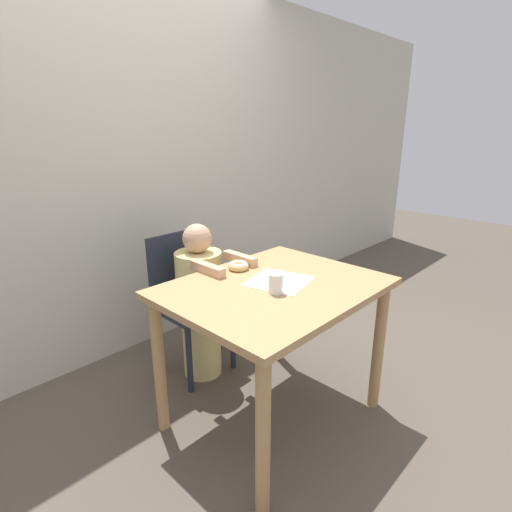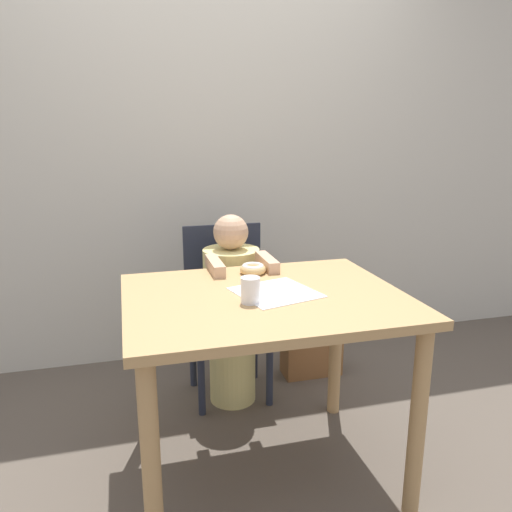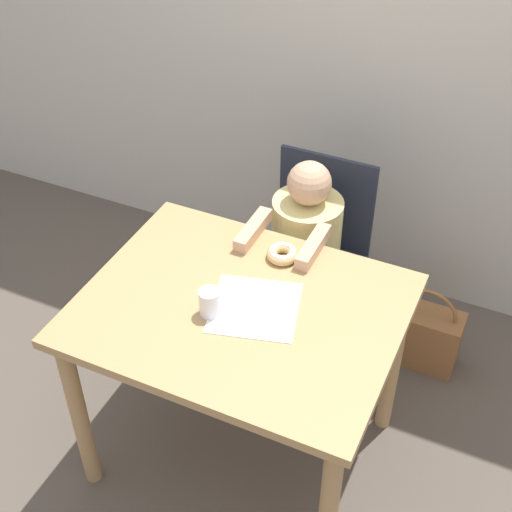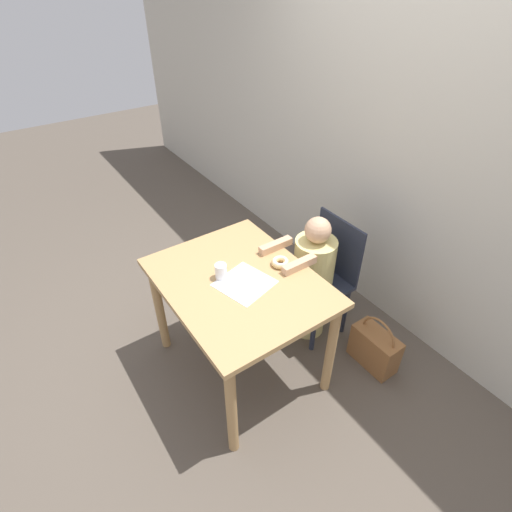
{
  "view_description": "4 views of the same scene",
  "coord_description": "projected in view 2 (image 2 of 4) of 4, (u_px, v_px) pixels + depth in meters",
  "views": [
    {
      "loc": [
        -1.38,
        -1.19,
        1.52
      ],
      "look_at": [
        -0.0,
        0.12,
        0.9
      ],
      "focal_mm": 28.0,
      "sensor_mm": 36.0,
      "label": 1
    },
    {
      "loc": [
        -0.5,
        -1.72,
        1.39
      ],
      "look_at": [
        -0.0,
        0.12,
        0.9
      ],
      "focal_mm": 35.0,
      "sensor_mm": 36.0,
      "label": 2
    },
    {
      "loc": [
        0.76,
        -1.52,
        2.39
      ],
      "look_at": [
        -0.0,
        0.12,
        0.9
      ],
      "focal_mm": 50.0,
      "sensor_mm": 36.0,
      "label": 3
    },
    {
      "loc": [
        1.51,
        -0.92,
        2.29
      ],
      "look_at": [
        -0.0,
        0.12,
        0.9
      ],
      "focal_mm": 28.0,
      "sensor_mm": 36.0,
      "label": 4
    }
  ],
  "objects": [
    {
      "name": "wall_back",
      "position": [
        207.0,
        152.0,
        2.93
      ],
      "size": [
        8.0,
        0.05,
        2.5
      ],
      "color": "beige",
      "rests_on": "ground_plane"
    },
    {
      "name": "donut",
      "position": [
        253.0,
        269.0,
        2.15
      ],
      "size": [
        0.11,
        0.11,
        0.04
      ],
      "color": "#DBB270",
      "rests_on": "dining_table"
    },
    {
      "name": "cup",
      "position": [
        250.0,
        290.0,
        1.78
      ],
      "size": [
        0.07,
        0.07,
        0.1
      ],
      "color": "white",
      "rests_on": "dining_table"
    },
    {
      "name": "ground_plane",
      "position": [
        264.0,
        471.0,
        2.08
      ],
      "size": [
        12.0,
        12.0,
        0.0
      ],
      "primitive_type": "plane",
      "color": "brown"
    },
    {
      "name": "child_figure",
      "position": [
        231.0,
        313.0,
        2.51
      ],
      "size": [
        0.29,
        0.5,
        0.98
      ],
      "color": "#E0D17F",
      "rests_on": "ground_plane"
    },
    {
      "name": "napkin",
      "position": [
        276.0,
        292.0,
        1.9
      ],
      "size": [
        0.35,
        0.35,
        0.0
      ],
      "color": "white",
      "rests_on": "dining_table"
    },
    {
      "name": "chair",
      "position": [
        227.0,
        308.0,
        2.62
      ],
      "size": [
        0.42,
        0.37,
        0.89
      ],
      "color": "#232838",
      "rests_on": "ground_plane"
    },
    {
      "name": "handbag",
      "position": [
        311.0,
        349.0,
        2.88
      ],
      "size": [
        0.33,
        0.16,
        0.41
      ],
      "color": "brown",
      "rests_on": "ground_plane"
    },
    {
      "name": "dining_table",
      "position": [
        265.0,
        324.0,
        1.91
      ],
      "size": [
        1.05,
        0.83,
        0.78
      ],
      "color": "tan",
      "rests_on": "ground_plane"
    }
  ]
}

